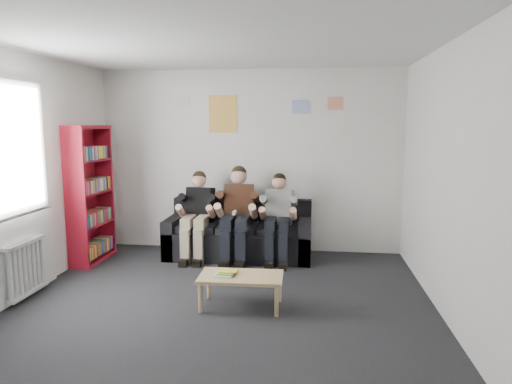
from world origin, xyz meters
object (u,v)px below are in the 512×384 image
person_middle (237,215)px  sofa (239,236)px  coffee_table (241,279)px  person_left (197,216)px  bookshelf (91,194)px  person_right (278,218)px

person_middle → sofa: bearing=83.8°
coffee_table → person_left: size_ratio=0.70×
coffee_table → bookshelf: bearing=149.3°
sofa → person_left: (-0.58, -0.19, 0.33)m
bookshelf → person_middle: size_ratio=1.43×
coffee_table → person_middle: bearing=100.8°
bookshelf → person_right: bookshelf is taller
person_left → person_right: size_ratio=1.01×
sofa → person_right: bearing=-18.3°
sofa → person_right: person_right is taller
bookshelf → coffee_table: size_ratio=2.18×
bookshelf → coffee_table: (2.30, -1.37, -0.64)m
person_left → sofa: bearing=25.3°
coffee_table → person_right: 1.72m
sofa → person_right: 0.69m
sofa → person_middle: (0.00, -0.20, 0.36)m
coffee_table → person_middle: size_ratio=0.66×
person_left → person_middle: 0.58m
bookshelf → coffee_table: 2.75m
coffee_table → person_middle: 1.73m
person_left → person_right: person_left is taller
bookshelf → coffee_table: bookshelf is taller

